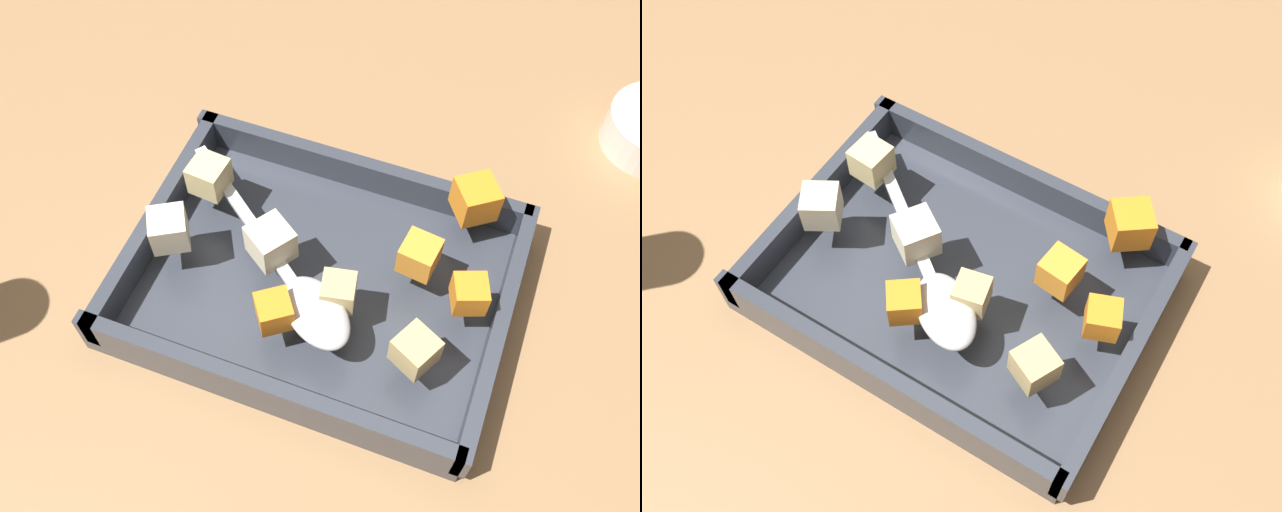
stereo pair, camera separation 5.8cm
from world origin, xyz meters
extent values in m
plane|color=#936D47|center=(0.00, 0.00, 0.00)|extent=(4.00, 4.00, 0.00)
cube|color=#333842|center=(0.00, -0.01, 0.01)|extent=(0.31, 0.23, 0.01)
cube|color=#333842|center=(0.00, -0.12, 0.03)|extent=(0.31, 0.01, 0.03)
cube|color=#333842|center=(0.00, 0.11, 0.03)|extent=(0.31, 0.01, 0.03)
cube|color=#333842|center=(-0.15, -0.01, 0.03)|extent=(0.01, 0.23, 0.03)
cube|color=#333842|center=(0.15, -0.01, 0.03)|extent=(0.01, 0.23, 0.03)
cube|color=orange|center=(-0.08, -0.03, 0.06)|extent=(0.03, 0.03, 0.03)
cube|color=orange|center=(0.01, 0.05, 0.06)|extent=(0.04, 0.04, 0.03)
cube|color=orange|center=(-0.12, -0.01, 0.06)|extent=(0.03, 0.03, 0.03)
cube|color=orange|center=(-0.11, -0.10, 0.06)|extent=(0.04, 0.04, 0.03)
cube|color=tan|center=(-0.03, 0.02, 0.06)|extent=(0.03, 0.03, 0.03)
cube|color=beige|center=(0.04, 0.00, 0.06)|extent=(0.04, 0.04, 0.03)
cube|color=beige|center=(0.12, 0.02, 0.06)|extent=(0.04, 0.04, 0.03)
cube|color=tan|center=(-0.10, 0.05, 0.06)|extent=(0.04, 0.04, 0.03)
cube|color=#E0CC89|center=(0.11, -0.04, 0.06)|extent=(0.03, 0.03, 0.03)
ellipsoid|color=silver|center=(-0.02, 0.04, 0.06)|extent=(0.08, 0.08, 0.02)
cube|color=silver|center=(0.07, -0.03, 0.05)|extent=(0.13, 0.11, 0.01)
camera|label=1|loc=(-0.11, 0.28, 0.56)|focal=41.24mm
camera|label=2|loc=(-0.17, 0.26, 0.56)|focal=41.24mm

